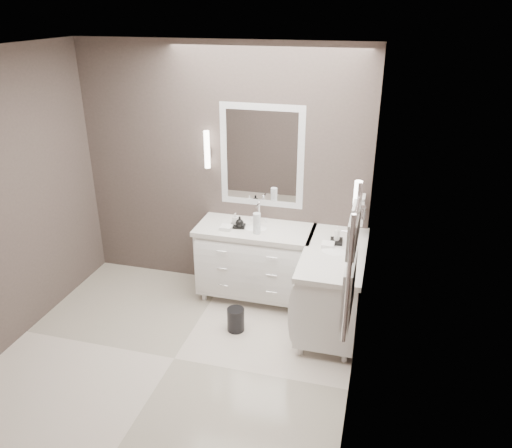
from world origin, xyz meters
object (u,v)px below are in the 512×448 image
(vanity_right, at_px, (332,284))
(waste_bin, at_px, (236,319))
(vanity_back, at_px, (255,258))
(towel_ladder, at_px, (351,268))

(vanity_right, height_order, waste_bin, vanity_right)
(vanity_right, relative_size, waste_bin, 5.11)
(vanity_right, bearing_deg, vanity_back, 159.62)
(towel_ladder, xyz_separation_m, waste_bin, (-1.13, 0.97, -1.27))
(vanity_back, relative_size, towel_ladder, 1.38)
(vanity_right, height_order, towel_ladder, towel_ladder)
(vanity_back, bearing_deg, waste_bin, -92.38)
(towel_ladder, bearing_deg, waste_bin, 139.19)
(waste_bin, bearing_deg, vanity_right, 19.89)
(vanity_right, relative_size, towel_ladder, 1.38)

